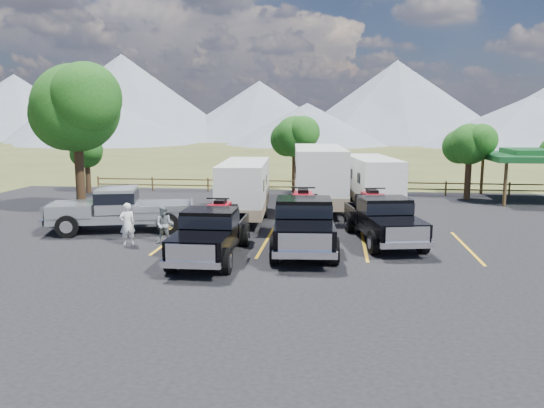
# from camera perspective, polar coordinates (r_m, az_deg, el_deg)

# --- Properties ---
(ground) EXTENTS (320.00, 320.00, 0.00)m
(ground) POSITION_cam_1_polar(r_m,az_deg,el_deg) (17.93, 4.03, -7.27)
(ground) COLOR #434A1F
(ground) RESTS_ON ground
(asphalt_lot) EXTENTS (44.00, 34.00, 0.04)m
(asphalt_lot) POSITION_cam_1_polar(r_m,az_deg,el_deg) (20.81, 4.47, -4.88)
(asphalt_lot) COLOR black
(asphalt_lot) RESTS_ON ground
(stall_lines) EXTENTS (12.12, 5.50, 0.01)m
(stall_lines) POSITION_cam_1_polar(r_m,az_deg,el_deg) (21.78, 4.59, -4.19)
(stall_lines) COLOR gold
(stall_lines) RESTS_ON asphalt_lot
(tree_big_nw) EXTENTS (5.54, 5.18, 7.84)m
(tree_big_nw) POSITION_cam_1_polar(r_m,az_deg,el_deg) (29.43, -20.39, 9.65)
(tree_big_nw) COLOR #2F2112
(tree_big_nw) RESTS_ON ground
(tree_ne_a) EXTENTS (3.11, 2.92, 4.76)m
(tree_ne_a) POSITION_cam_1_polar(r_m,az_deg,el_deg) (35.18, 20.46, 6.03)
(tree_ne_a) COLOR #2F2112
(tree_ne_a) RESTS_ON ground
(tree_north) EXTENTS (3.46, 3.24, 5.25)m
(tree_north) POSITION_cam_1_polar(r_m,az_deg,el_deg) (36.32, 2.46, 7.24)
(tree_north) COLOR #2F2112
(tree_north) RESTS_ON ground
(tree_nw_small) EXTENTS (2.59, 2.43, 3.85)m
(tree_nw_small) POSITION_cam_1_polar(r_m,az_deg,el_deg) (38.19, -19.33, 5.25)
(tree_nw_small) COLOR #2F2112
(tree_nw_small) RESTS_ON ground
(rail_fence) EXTENTS (36.12, 0.12, 1.00)m
(rail_fence) POSITION_cam_1_polar(r_m,az_deg,el_deg) (35.97, 8.77, 1.96)
(rail_fence) COLOR brown
(rail_fence) RESTS_ON ground
(pavilion) EXTENTS (6.20, 6.20, 3.22)m
(pavilion) POSITION_cam_1_polar(r_m,az_deg,el_deg) (36.34, 26.60, 4.63)
(pavilion) COLOR brown
(pavilion) RESTS_ON ground
(mountain_range) EXTENTS (209.00, 71.00, 20.00)m
(mountain_range) POSITION_cam_1_polar(r_m,az_deg,el_deg) (123.47, 3.10, 10.50)
(mountain_range) COLOR slate
(mountain_range) RESTS_ON ground
(rig_left) EXTENTS (2.22, 6.10, 2.02)m
(rig_left) POSITION_cam_1_polar(r_m,az_deg,el_deg) (19.46, -6.51, -2.90)
(rig_left) COLOR black
(rig_left) RESTS_ON asphalt_lot
(rig_center) EXTENTS (2.79, 6.91, 2.26)m
(rig_center) POSITION_cam_1_polar(r_m,az_deg,el_deg) (20.63, 3.41, -1.85)
(rig_center) COLOR black
(rig_center) RESTS_ON asphalt_lot
(rig_right) EXTENTS (3.19, 6.48, 2.07)m
(rig_right) POSITION_cam_1_polar(r_m,az_deg,el_deg) (22.34, 11.80, -1.41)
(rig_right) COLOR black
(rig_right) RESTS_ON asphalt_lot
(trailer_left) EXTENTS (2.68, 8.38, 2.90)m
(trailer_left) POSITION_cam_1_polar(r_m,az_deg,el_deg) (26.62, -2.98, 1.60)
(trailer_left) COLOR white
(trailer_left) RESTS_ON asphalt_lot
(trailer_center) EXTENTS (3.27, 10.05, 3.48)m
(trailer_center) POSITION_cam_1_polar(r_m,az_deg,el_deg) (29.39, 5.06, 2.89)
(trailer_center) COLOR white
(trailer_center) RESTS_ON asphalt_lot
(trailer_right) EXTENTS (3.14, 8.36, 2.89)m
(trailer_right) POSITION_cam_1_polar(r_m,az_deg,el_deg) (30.22, 10.69, 2.35)
(trailer_right) COLOR white
(trailer_right) RESTS_ON asphalt_lot
(pickup_silver) EXTENTS (6.91, 3.76, 1.98)m
(pickup_silver) POSITION_cam_1_polar(r_m,az_deg,el_deg) (24.72, -15.89, -0.49)
(pickup_silver) COLOR #9A9EA3
(pickup_silver) RESTS_ON asphalt_lot
(person_a) EXTENTS (0.75, 0.71, 1.72)m
(person_a) POSITION_cam_1_polar(r_m,az_deg,el_deg) (21.93, -15.30, -2.11)
(person_a) COLOR white
(person_a) RESTS_ON asphalt_lot
(person_b) EXTENTS (0.81, 0.66, 1.56)m
(person_b) POSITION_cam_1_polar(r_m,az_deg,el_deg) (21.84, -11.48, -2.23)
(person_b) COLOR gray
(person_b) RESTS_ON asphalt_lot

